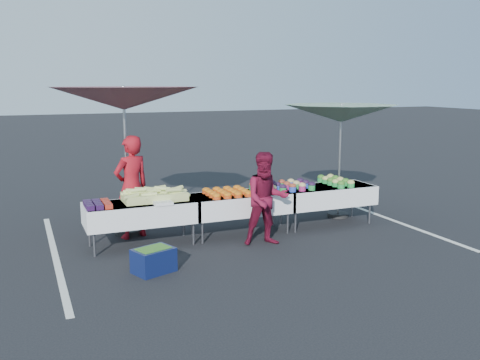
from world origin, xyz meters
name	(u,v)px	position (x,y,z in m)	size (l,w,h in m)	color
ground	(240,234)	(0.00, 0.00, 0.00)	(80.00, 80.00, 0.00)	black
stripe_left	(55,255)	(-3.20, 0.00, 0.00)	(0.10, 5.00, 0.00)	silver
stripe_right	(384,217)	(3.20, 0.00, 0.00)	(0.10, 5.00, 0.00)	silver
table_left	(141,212)	(-1.80, 0.00, 0.58)	(1.86, 0.81, 0.75)	white
table_center	(240,203)	(0.00, 0.00, 0.58)	(1.86, 0.81, 0.75)	white
table_right	(326,195)	(1.80, 0.00, 0.58)	(1.86, 0.81, 0.75)	white
berry_punnets	(98,204)	(-2.51, -0.06, 0.79)	(0.40, 0.54, 0.08)	black
corn_pile	(155,195)	(-1.54, 0.04, 0.84)	(1.16, 0.57, 0.26)	#CDCB69
plastic_bags	(163,203)	(-1.50, -0.30, 0.78)	(0.30, 0.25, 0.05)	white
carrot_bowls	(227,192)	(-0.25, -0.01, 0.80)	(0.75, 0.69, 0.11)	#C84416
potato_cups	(282,186)	(0.85, 0.00, 0.83)	(1.14, 0.58, 0.16)	blue
bean_baskets	(336,181)	(2.06, 0.08, 0.82)	(0.36, 0.86, 0.15)	#238F3C
vendor	(132,187)	(-1.83, 0.55, 0.91)	(0.66, 0.44, 1.82)	maroon
customer	(266,199)	(0.17, -0.75, 0.79)	(0.77, 0.60, 1.58)	maroon
umbrella_left	(124,100)	(-1.87, 0.80, 2.42)	(3.36, 3.36, 2.67)	black
umbrella_right	(341,114)	(2.35, 0.40, 2.09)	(2.97, 2.97, 2.31)	black
storage_bin	(154,260)	(-1.92, -1.35, 0.19)	(0.66, 0.58, 0.36)	#0D1641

